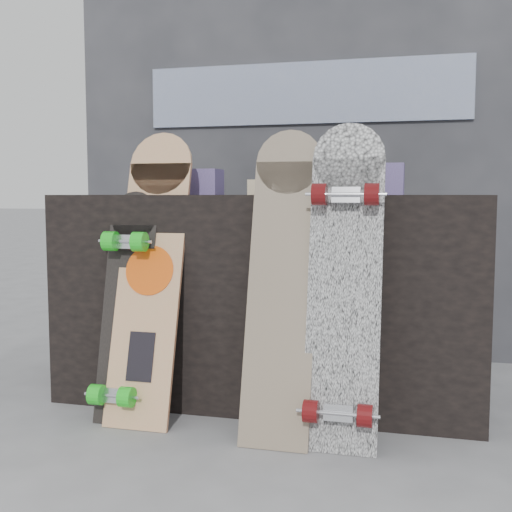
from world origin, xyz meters
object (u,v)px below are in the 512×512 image
(skateboard_dark, at_px, (125,304))
(longboard_geisha, at_px, (151,267))
(vendor_table, at_px, (270,296))
(longboard_cascadia, at_px, (344,280))
(longboard_celtic, at_px, (283,273))

(skateboard_dark, bearing_deg, longboard_geisha, 33.58)
(longboard_geisha, bearing_deg, vendor_table, 42.00)
(longboard_cascadia, xyz_separation_m, skateboard_dark, (-0.78, 0.04, -0.12))
(longboard_celtic, height_order, longboard_cascadia, longboard_cascadia)
(longboard_geisha, bearing_deg, longboard_cascadia, -7.88)
(vendor_table, bearing_deg, longboard_cascadia, -51.44)
(vendor_table, height_order, longboard_geisha, longboard_geisha)
(longboard_cascadia, bearing_deg, vendor_table, 128.56)
(vendor_table, height_order, longboard_celtic, longboard_celtic)
(longboard_geisha, relative_size, longboard_cascadia, 1.00)
(vendor_table, xyz_separation_m, skateboard_dark, (-0.44, -0.38, 0.01))
(longboard_celtic, height_order, skateboard_dark, longboard_celtic)
(longboard_celtic, distance_m, longboard_cascadia, 0.21)
(longboard_cascadia, distance_m, skateboard_dark, 0.79)
(longboard_geisha, xyz_separation_m, longboard_cascadia, (0.70, -0.10, -0.01))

